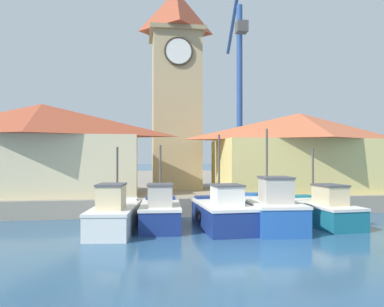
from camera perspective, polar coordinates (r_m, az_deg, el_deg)
ground_plane at (r=13.03m, az=8.78°, el=-15.25°), size 300.00×300.00×0.00m
quay_wharf at (r=40.65m, az=-2.73°, el=-4.41°), size 120.00×40.00×1.00m
fishing_boat_far_left at (r=17.14m, az=-11.73°, el=-9.15°), size 2.32×5.05×3.76m
fishing_boat_left_outer at (r=17.72m, az=-4.87°, el=-8.91°), size 2.10×4.34×3.87m
fishing_boat_left_inner at (r=17.44m, az=4.66°, el=-8.99°), size 2.32×4.63×4.37m
fishing_boat_mid_left at (r=17.91m, az=11.92°, el=-8.46°), size 2.45×5.08×4.66m
fishing_boat_center at (r=19.71m, az=19.00°, el=-8.13°), size 2.24×5.27×3.76m
clock_tower at (r=27.80m, az=-2.45°, el=10.60°), size 3.89×3.89×16.11m
warehouse_left at (r=24.27m, az=-21.94°, el=0.75°), size 11.79×5.41×5.49m
warehouse_right at (r=26.45m, az=16.08°, el=0.37°), size 11.40×6.70×5.26m
port_crane_near at (r=35.97m, az=7.18°, el=6.59°), size 2.00×9.80×18.81m
dock_worker_near_tower at (r=22.53m, az=-14.28°, el=-4.20°), size 0.34×0.22×1.62m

